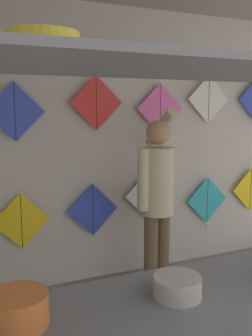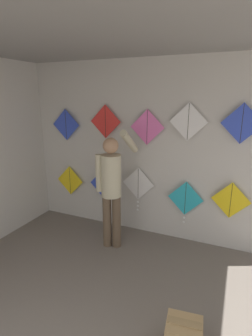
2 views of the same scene
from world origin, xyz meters
name	(u,v)px [view 1 (image 1 of 2)]	position (x,y,z in m)	size (l,w,h in m)	color
back_panel	(151,145)	(0.00, 3.90, 1.40)	(4.86, 0.06, 2.80)	beige
shopkeeper	(157,194)	(-0.28, 3.24, 1.01)	(0.45, 0.67, 1.80)	brown
kite_0	(21,221)	(-1.43, 3.81, 0.74)	(0.54, 0.01, 0.54)	yellow
kite_1	(93,210)	(-0.71, 3.81, 0.76)	(0.54, 0.01, 0.54)	blue
kite_2	(148,199)	(-0.08, 3.81, 0.82)	(0.54, 0.04, 0.75)	white
kite_3	(207,202)	(0.70, 3.81, 0.70)	(0.54, 0.04, 0.68)	#28B2C6
kite_4	(251,189)	(1.35, 3.81, 0.80)	(0.54, 0.01, 0.54)	yellow
kite_5	(15,112)	(-1.44, 3.81, 1.76)	(0.54, 0.01, 0.54)	blue
kite_6	(96,103)	(-0.66, 3.81, 1.85)	(0.54, 0.01, 0.54)	red
kite_7	(160,109)	(0.06, 3.81, 1.79)	(0.54, 0.01, 0.54)	pink
kite_8	(209,99)	(0.67, 3.81, 1.89)	(0.54, 0.01, 0.54)	white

